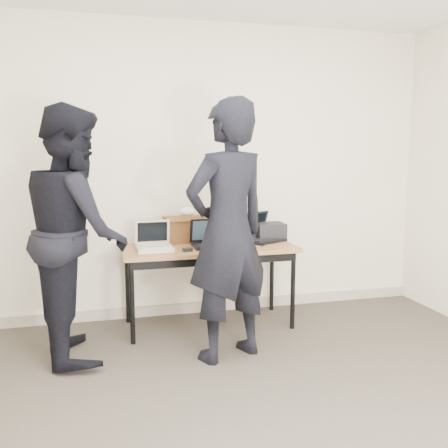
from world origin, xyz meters
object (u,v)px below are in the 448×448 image
object	(u,v)px
leather_satchel	(184,229)
person_typist	(228,232)
laptop_beige	(154,244)
person_observer	(76,232)
equipment_box	(270,231)
desk	(209,253)
laptop_right	(259,234)
laptop_center	(209,240)

from	to	relation	value
leather_satchel	person_typist	world-z (taller)	person_typist
laptop_beige	person_observer	world-z (taller)	person_observer
leather_satchel	equipment_box	bearing A→B (deg)	-6.38
desk	person_observer	size ratio (longest dim) A/B	0.80
equipment_box	person_observer	distance (m)	1.80
laptop_beige	laptop_right	size ratio (longest dim) A/B	0.65
equipment_box	person_typist	distance (m)	1.10
leather_satchel	equipment_box	distance (m)	0.81
laptop_center	laptop_right	size ratio (longest dim) A/B	0.67
desk	person_typist	xyz separation A→B (m)	(-0.01, -0.69, 0.30)
laptop_center	laptop_right	distance (m)	0.53
laptop_beige	laptop_center	bearing A→B (deg)	3.05
leather_satchel	person_typist	distance (m)	0.94
person_observer	laptop_right	bearing A→B (deg)	-81.40
laptop_right	person_typist	distance (m)	1.01
laptop_beige	person_typist	bearing A→B (deg)	-55.90
laptop_beige	person_observer	xyz separation A→B (m)	(-0.61, -0.30, 0.18)
laptop_right	laptop_beige	bearing A→B (deg)	165.63
desk	equipment_box	distance (m)	0.67
laptop_center	laptop_right	xyz separation A→B (m)	(0.51, 0.15, 0.01)
laptop_beige	laptop_center	size ratio (longest dim) A/B	0.97
desk	person_typist	size ratio (longest dim) A/B	0.78
person_typist	person_observer	distance (m)	1.14
laptop_beige	laptop_center	xyz separation A→B (m)	(0.48, 0.04, 0.01)
laptop_center	leather_satchel	size ratio (longest dim) A/B	0.84
equipment_box	person_typist	world-z (taller)	person_typist
laptop_right	equipment_box	bearing A→B (deg)	-7.00
desk	laptop_center	distance (m)	0.11
laptop_right	person_typist	size ratio (longest dim) A/B	0.24
laptop_beige	person_observer	bearing A→B (deg)	-155.32
equipment_box	laptop_right	bearing A→B (deg)	-162.07
laptop_center	person_observer	size ratio (longest dim) A/B	0.17
leather_satchel	person_observer	size ratio (longest dim) A/B	0.20
laptop_beige	person_typist	distance (m)	0.83
leather_satchel	laptop_beige	bearing A→B (deg)	-142.98
laptop_center	person_typist	world-z (taller)	person_typist
laptop_beige	equipment_box	distance (m)	1.13
desk	person_typist	world-z (taller)	person_typist
desk	person_observer	distance (m)	1.17
laptop_center	person_typist	size ratio (longest dim) A/B	0.16
laptop_center	person_typist	bearing A→B (deg)	-93.13
equipment_box	leather_satchel	bearing A→B (deg)	177.48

